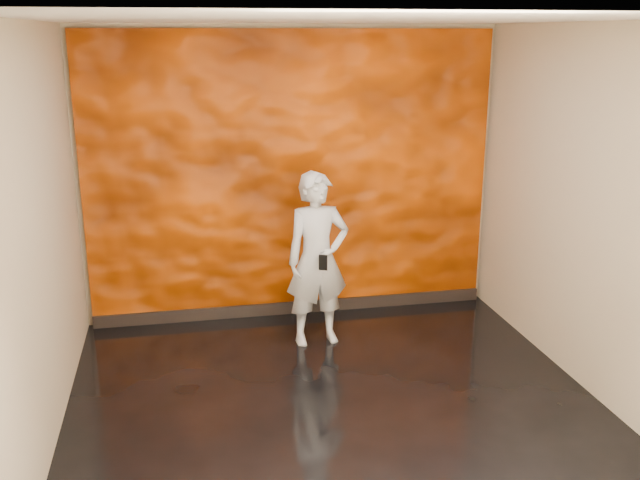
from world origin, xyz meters
The scene contains 5 objects.
room centered at (0.00, 0.00, 1.40)m, with size 4.02×4.02×2.81m.
feature_wall centered at (0.00, 1.96, 1.38)m, with size 3.90×0.06×2.75m, color #F45300.
baseboard centered at (0.00, 1.92, 0.06)m, with size 3.90×0.04×0.12m, color black.
man centered at (0.10, 1.21, 0.78)m, with size 0.57×0.38×1.57m, color #A5A9B6.
phone centered at (0.10, 0.98, 0.83)m, with size 0.07×0.01×0.14m, color black.
Camera 1 is at (-1.08, -4.69, 2.72)m, focal length 40.00 mm.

